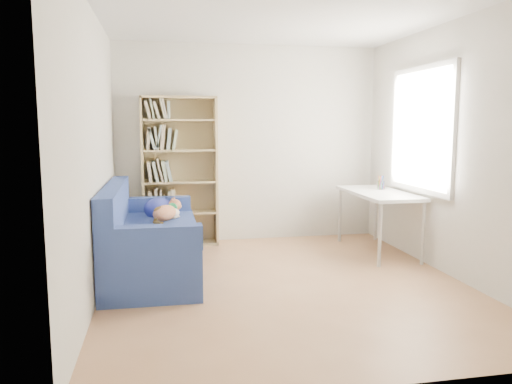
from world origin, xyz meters
TOP-DOWN VIEW (x-y plane):
  - ground at (0.00, 0.00)m, footprint 4.00×4.00m
  - room_shell at (0.10, 0.03)m, footprint 3.54×4.04m
  - sofa at (-1.32, 0.58)m, footprint 0.93×1.92m
  - bookshelf at (-0.93, 1.84)m, footprint 0.95×0.30m
  - desk at (1.42, 1.00)m, footprint 0.61×1.34m
  - pen_cup at (1.54, 1.19)m, footprint 0.09×0.09m

SIDE VIEW (x-z plane):
  - ground at x=0.00m, z-range 0.00..0.00m
  - sofa at x=-1.32m, z-range -0.12..0.83m
  - desk at x=1.42m, z-range 0.31..1.06m
  - pen_cup at x=1.54m, z-range 0.73..0.90m
  - bookshelf at x=-0.93m, z-range -0.08..1.83m
  - room_shell at x=0.10m, z-range 0.33..2.95m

